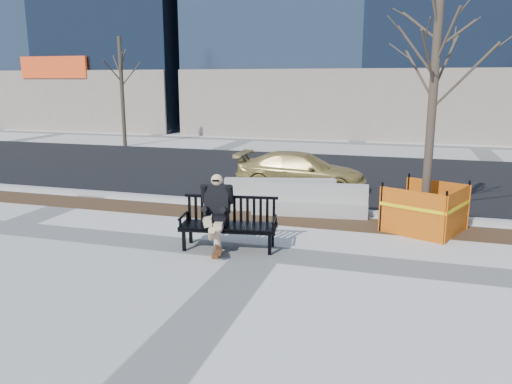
# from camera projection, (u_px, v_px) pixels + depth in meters

# --- Properties ---
(ground) EXTENTS (120.00, 120.00, 0.00)m
(ground) POSITION_uv_depth(u_px,v_px,m) (260.00, 253.00, 10.09)
(ground) COLOR beige
(ground) RESTS_ON ground
(mulch_strip) EXTENTS (40.00, 1.20, 0.02)m
(mulch_strip) POSITION_uv_depth(u_px,v_px,m) (289.00, 219.00, 12.52)
(mulch_strip) COLOR #47301C
(mulch_strip) RESTS_ON ground
(asphalt_street) EXTENTS (60.00, 10.40, 0.01)m
(asphalt_street) POSITION_uv_depth(u_px,v_px,m) (328.00, 175.00, 18.31)
(asphalt_street) COLOR black
(asphalt_street) RESTS_ON ground
(curb) EXTENTS (60.00, 0.25, 0.12)m
(curb) POSITION_uv_depth(u_px,v_px,m) (298.00, 208.00, 13.39)
(curb) COLOR #9E9B93
(curb) RESTS_ON ground
(bench) EXTENTS (2.09, 1.02, 1.06)m
(bench) POSITION_uv_depth(u_px,v_px,m) (229.00, 249.00, 10.36)
(bench) COLOR black
(bench) RESTS_ON ground
(seated_man) EXTENTS (0.81, 1.17, 1.52)m
(seated_man) POSITION_uv_depth(u_px,v_px,m) (217.00, 247.00, 10.44)
(seated_man) COLOR black
(seated_man) RESTS_ON ground
(tree_fence) EXTENTS (3.02, 3.02, 5.74)m
(tree_fence) POSITION_uv_depth(u_px,v_px,m) (423.00, 230.00, 11.60)
(tree_fence) COLOR orange
(tree_fence) RESTS_ON ground
(sedan) EXTENTS (4.07, 1.69, 1.18)m
(sedan) POSITION_uv_depth(u_px,v_px,m) (301.00, 190.00, 15.90)
(sedan) COLOR #A58D48
(sedan) RESTS_ON ground
(jersey_barrier_left) EXTENTS (2.99, 1.26, 0.84)m
(jersey_barrier_left) POSITION_uv_depth(u_px,v_px,m) (280.00, 209.00, 13.50)
(jersey_barrier_left) COLOR #A3A098
(jersey_barrier_left) RESTS_ON ground
(jersey_barrier_right) EXTENTS (2.96, 0.91, 0.84)m
(jersey_barrier_right) POSITION_uv_depth(u_px,v_px,m) (309.00, 215.00, 12.92)
(jersey_barrier_right) COLOR #A4A199
(jersey_barrier_right) RESTS_ON ground
(far_tree_left) EXTENTS (2.26, 2.26, 5.95)m
(far_tree_left) POSITION_uv_depth(u_px,v_px,m) (125.00, 146.00, 26.38)
(far_tree_left) COLOR #44392C
(far_tree_left) RESTS_ON ground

